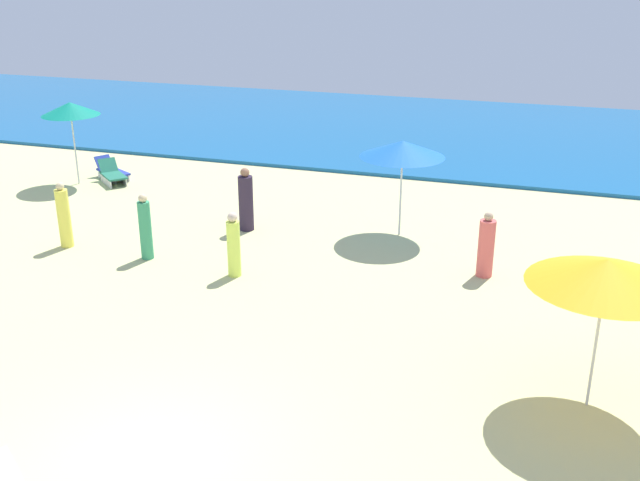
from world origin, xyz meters
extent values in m
plane|color=#CFCB89|center=(0.00, 0.00, 0.00)|extent=(60.00, 60.00, 0.00)
cube|color=#145B97|center=(0.00, 22.80, 0.06)|extent=(60.00, 14.40, 0.12)
cylinder|color=silver|center=(-9.41, 11.81, 1.11)|extent=(0.05, 0.05, 2.23)
cone|color=#0B7E67|center=(-9.41, 11.81, 2.43)|extent=(1.80, 1.80, 0.41)
cube|color=silver|center=(-8.72, 12.37, 0.11)|extent=(1.06, 0.62, 0.23)
cube|color=silver|center=(-8.49, 12.79, 0.11)|extent=(1.06, 0.62, 0.23)
cube|color=#2C3DAB|center=(-8.60, 12.58, 0.26)|extent=(1.43, 1.14, 0.06)
cube|color=#2C3DAB|center=(-9.14, 12.88, 0.46)|extent=(0.55, 0.63, 0.43)
cube|color=silver|center=(-8.48, 11.96, 0.12)|extent=(0.83, 0.72, 0.25)
cube|color=silver|center=(-8.15, 12.34, 0.12)|extent=(0.83, 0.72, 0.25)
cube|color=#256F58|center=(-8.32, 12.15, 0.28)|extent=(1.28, 1.21, 0.06)
cube|color=#256F58|center=(-8.72, 12.50, 0.48)|extent=(0.64, 0.66, 0.44)
cylinder|color=silver|center=(1.47, 10.43, 1.06)|extent=(0.05, 0.05, 2.11)
cone|color=blue|center=(1.47, 10.43, 2.32)|extent=(2.18, 2.18, 0.41)
cylinder|color=silver|center=(6.13, 3.58, 1.08)|extent=(0.05, 0.05, 2.15)
cone|color=gold|center=(6.13, 3.58, 2.37)|extent=(2.43, 2.43, 0.43)
cylinder|color=#E1F85D|center=(-1.55, 6.61, 0.66)|extent=(0.36, 0.36, 1.32)
sphere|color=beige|center=(-1.55, 6.61, 1.42)|extent=(0.23, 0.23, 0.23)
cylinder|color=#E45D5B|center=(3.91, 8.39, 0.67)|extent=(0.51, 0.51, 1.35)
sphere|color=tan|center=(3.91, 8.39, 1.44)|extent=(0.21, 0.21, 0.21)
cylinder|color=#3A996B|center=(-4.00, 6.91, 0.72)|extent=(0.42, 0.42, 1.44)
sphere|color=beige|center=(-4.00, 6.91, 1.53)|extent=(0.21, 0.21, 0.21)
cylinder|color=#F9EA55|center=(-6.35, 6.97, 0.75)|extent=(0.41, 0.41, 1.49)
sphere|color=beige|center=(-6.35, 6.97, 1.59)|extent=(0.21, 0.21, 0.21)
cylinder|color=#302338|center=(-2.51, 9.52, 0.74)|extent=(0.55, 0.55, 1.48)
sphere|color=#9C6A51|center=(-2.51, 9.52, 1.59)|extent=(0.24, 0.24, 0.24)
camera|label=1|loc=(5.20, -7.66, 6.88)|focal=41.60mm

